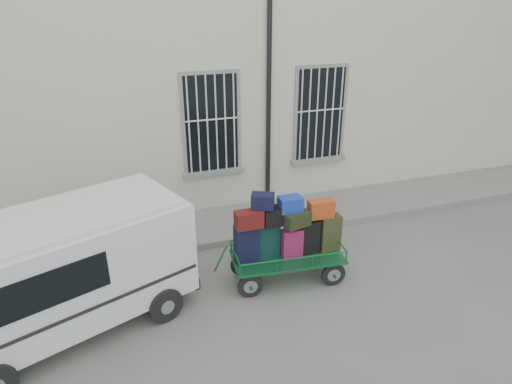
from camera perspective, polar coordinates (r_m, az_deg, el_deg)
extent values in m
plane|color=slate|center=(8.89, 2.10, -10.49)|extent=(80.00, 80.00, 0.00)
cube|color=beige|center=(12.77, -6.65, 14.77)|extent=(24.00, 5.00, 6.00)
cylinder|color=black|center=(10.62, 1.61, 11.92)|extent=(0.11, 0.11, 5.60)
cube|color=black|center=(10.44, -5.60, 8.48)|extent=(1.20, 0.08, 2.20)
cube|color=gray|center=(10.79, -5.33, 2.52)|extent=(1.45, 0.22, 0.12)
cube|color=black|center=(11.32, 7.99, 9.61)|extent=(1.20, 0.08, 2.20)
cube|color=gray|center=(11.65, 7.71, 4.06)|extent=(1.45, 0.22, 0.12)
cube|color=slate|center=(10.63, -2.05, -3.75)|extent=(24.00, 1.70, 0.15)
cylinder|color=black|center=(8.24, -0.73, -11.66)|extent=(0.46, 0.10, 0.46)
cylinder|color=gray|center=(8.24, -0.73, -11.66)|extent=(0.26, 0.11, 0.25)
cylinder|color=black|center=(8.80, -1.72, -9.05)|extent=(0.46, 0.10, 0.46)
cylinder|color=gray|center=(8.80, -1.72, -9.05)|extent=(0.26, 0.11, 0.25)
cylinder|color=black|center=(8.65, 9.64, -10.12)|extent=(0.46, 0.10, 0.46)
cylinder|color=gray|center=(8.65, 9.64, -10.12)|extent=(0.26, 0.11, 0.25)
cylinder|color=black|center=(9.19, 8.00, -7.75)|extent=(0.46, 0.10, 0.46)
cylinder|color=gray|center=(9.19, 8.00, -7.75)|extent=(0.26, 0.11, 0.25)
cube|color=#145A2F|center=(8.53, 3.95, -8.08)|extent=(2.11, 1.11, 0.05)
cylinder|color=#145A2F|center=(8.22, -4.45, -8.31)|extent=(0.27, 0.06, 0.52)
cube|color=black|center=(8.17, -1.20, -6.47)|extent=(0.42, 0.26, 0.72)
cube|color=black|center=(7.98, -1.22, -4.17)|extent=(0.18, 0.14, 0.03)
cube|color=#0D3025|center=(8.34, 1.42, -5.92)|extent=(0.43, 0.25, 0.68)
cube|color=black|center=(8.17, 1.44, -3.75)|extent=(0.18, 0.13, 0.03)
cube|color=maroon|center=(8.39, 4.52, -6.35)|extent=(0.38, 0.19, 0.55)
cube|color=black|center=(8.24, 4.58, -4.62)|extent=(0.16, 0.11, 0.03)
cube|color=black|center=(8.51, 6.63, -5.55)|extent=(0.37, 0.23, 0.65)
cube|color=black|center=(8.35, 6.74, -3.52)|extent=(0.16, 0.12, 0.03)
cube|color=#303219|center=(8.65, 9.16, -5.02)|extent=(0.39, 0.25, 0.70)
cube|color=black|center=(8.48, 9.32, -2.88)|extent=(0.17, 0.14, 0.03)
cube|color=#581115|center=(7.88, -0.89, -3.44)|extent=(0.48, 0.26, 0.31)
cube|color=black|center=(8.07, 2.41, -2.98)|extent=(0.49, 0.31, 0.31)
cube|color=black|center=(8.10, 5.10, -3.42)|extent=(0.52, 0.38, 0.26)
cube|color=#A03C1D|center=(8.35, 8.12, -2.09)|extent=(0.48, 0.25, 0.32)
cube|color=black|center=(7.88, 0.85, -1.15)|extent=(0.46, 0.40, 0.26)
cube|color=#1E17A0|center=(8.06, 4.29, -1.49)|extent=(0.41, 0.28, 0.26)
cube|color=white|center=(7.68, -23.29, -8.79)|extent=(4.21, 2.96, 1.58)
cube|color=white|center=(7.29, -24.35, -3.30)|extent=(4.00, 2.77, 0.09)
cube|color=black|center=(6.75, -25.69, -11.41)|extent=(1.82, 0.73, 0.55)
cube|color=black|center=(8.15, -10.67, -2.98)|extent=(0.48, 1.16, 0.48)
cube|color=black|center=(8.65, -10.20, -8.97)|extent=(0.67, 1.55, 0.19)
cube|color=white|center=(8.56, -10.10, -7.76)|extent=(0.16, 0.35, 0.11)
cylinder|color=black|center=(7.86, -11.35, -13.61)|extent=(0.63, 0.40, 0.60)
cylinder|color=black|center=(9.09, -16.40, -8.48)|extent=(0.63, 0.40, 0.60)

